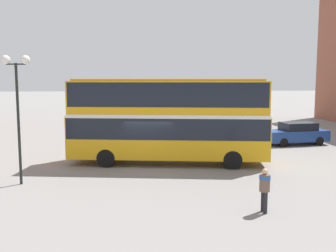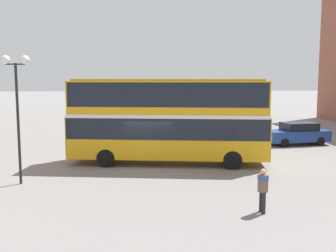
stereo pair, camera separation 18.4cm
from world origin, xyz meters
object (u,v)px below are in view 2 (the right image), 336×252
Objects in this scene: parked_car_kerb_near at (297,134)px; double_decker_bus at (168,116)px; pedestrian_foreground at (263,186)px; street_lamp_twin_globe at (16,85)px.

double_decker_bus is at bearing 21.37° from parked_car_kerb_near.
street_lamp_twin_globe is at bearing -27.16° from pedestrian_foreground.
street_lamp_twin_globe is (-9.70, 4.61, 3.49)m from pedestrian_foreground.
pedestrian_foreground reaches higher than parked_car_kerb_near.
street_lamp_twin_globe is (-16.71, -9.24, 3.67)m from parked_car_kerb_near.
pedestrian_foreground is at bearing 54.78° from parked_car_kerb_near.
pedestrian_foreground is (2.72, -8.29, -1.72)m from double_decker_bus.
street_lamp_twin_globe is (-6.98, -3.68, 1.77)m from double_decker_bus.
double_decker_bus is 1.93× the size of street_lamp_twin_globe.
double_decker_bus is 8.09m from street_lamp_twin_globe.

